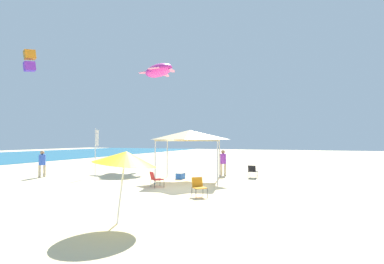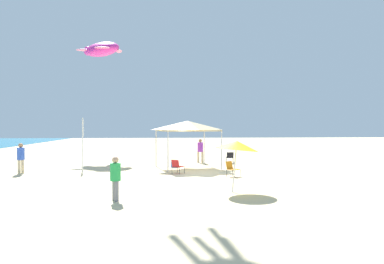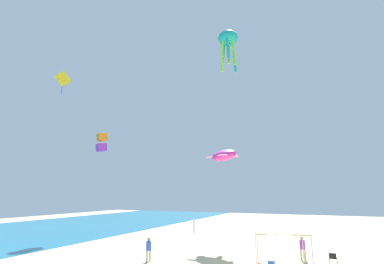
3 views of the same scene
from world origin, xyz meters
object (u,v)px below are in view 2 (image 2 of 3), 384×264
(beach_umbrella, at_px, (237,146))
(folding_chair_left_of_tent, at_px, (230,157))
(banner_flag, at_px, (83,139))
(person_watching_sky, at_px, (21,156))
(person_near_umbrella, at_px, (200,149))
(cooler_box, at_px, (174,164))
(person_far_stroller, at_px, (115,175))
(kite_turtle_magenta, at_px, (101,50))
(folding_chair_near_cooler, at_px, (232,168))
(canopy_tent, at_px, (188,126))
(folding_chair_facing_ocean, at_px, (177,165))

(beach_umbrella, relative_size, folding_chair_left_of_tent, 2.78)
(banner_flag, height_order, person_watching_sky, banner_flag)
(person_near_umbrella, bearing_deg, folding_chair_left_of_tent, 3.48)
(beach_umbrella, relative_size, cooler_box, 3.52)
(banner_flag, relative_size, person_far_stroller, 1.99)
(kite_turtle_magenta, bearing_deg, person_near_umbrella, -173.19)
(folding_chair_near_cooler, distance_m, person_watching_sky, 12.08)
(canopy_tent, relative_size, folding_chair_left_of_tent, 5.17)
(folding_chair_facing_ocean, bearing_deg, folding_chair_left_of_tent, -87.86)
(canopy_tent, height_order, person_watching_sky, canopy_tent)
(folding_chair_near_cooler, relative_size, person_far_stroller, 0.50)
(beach_umbrella, bearing_deg, kite_turtle_magenta, 25.72)
(folding_chair_left_of_tent, distance_m, person_far_stroller, 14.64)
(beach_umbrella, distance_m, cooler_box, 9.70)
(folding_chair_near_cooler, height_order, folding_chair_facing_ocean, same)
(canopy_tent, bearing_deg, person_near_umbrella, -19.41)
(beach_umbrella, distance_m, person_watching_sky, 13.08)
(person_near_umbrella, bearing_deg, banner_flag, -134.97)
(cooler_box, relative_size, person_far_stroller, 0.39)
(cooler_box, bearing_deg, beach_umbrella, -165.82)
(kite_turtle_magenta, bearing_deg, cooler_box, 167.14)
(person_far_stroller, relative_size, kite_turtle_magenta, 0.37)
(person_near_umbrella, relative_size, kite_turtle_magenta, 0.41)
(kite_turtle_magenta, bearing_deg, folding_chair_facing_ocean, 158.59)
(folding_chair_left_of_tent, bearing_deg, kite_turtle_magenta, -26.82)
(folding_chair_left_of_tent, height_order, cooler_box, folding_chair_left_of_tent)
(canopy_tent, relative_size, cooler_box, 6.56)
(person_far_stroller, bearing_deg, person_near_umbrella, -43.13)
(folding_chair_left_of_tent, bearing_deg, folding_chair_facing_ocean, 57.34)
(person_watching_sky, bearing_deg, folding_chair_facing_ocean, 100.15)
(folding_chair_near_cooler, xyz_separation_m, folding_chair_facing_ocean, (1.38, 2.92, 0.00))
(cooler_box, xyz_separation_m, banner_flag, (-1.15, 5.71, 1.76))
(folding_chair_facing_ocean, xyz_separation_m, banner_flag, (2.21, 5.77, 1.48))
(beach_umbrella, distance_m, banner_flag, 11.42)
(cooler_box, bearing_deg, canopy_tent, -122.02)
(person_far_stroller, distance_m, kite_turtle_magenta, 21.11)
(canopy_tent, bearing_deg, folding_chair_near_cooler, -153.23)
(folding_chair_near_cooler, xyz_separation_m, kite_turtle_magenta, (12.98, 9.07, 8.91))
(folding_chair_near_cooler, relative_size, person_near_umbrella, 0.46)
(cooler_box, bearing_deg, person_watching_sky, 106.43)
(folding_chair_left_of_tent, height_order, person_far_stroller, person_far_stroller)
(beach_umbrella, bearing_deg, cooler_box, 14.18)
(banner_flag, relative_size, person_watching_sky, 1.85)
(folding_chair_left_of_tent, distance_m, folding_chair_facing_ocean, 6.94)
(folding_chair_left_of_tent, xyz_separation_m, banner_flag, (-3.40, 9.87, 1.48))
(beach_umbrella, height_order, person_watching_sky, beach_umbrella)
(folding_chair_left_of_tent, bearing_deg, person_watching_sky, 23.95)
(beach_umbrella, distance_m, folding_chair_near_cooler, 4.79)
(banner_flag, distance_m, person_far_stroller, 10.21)
(banner_flag, bearing_deg, kite_turtle_magenta, 2.28)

